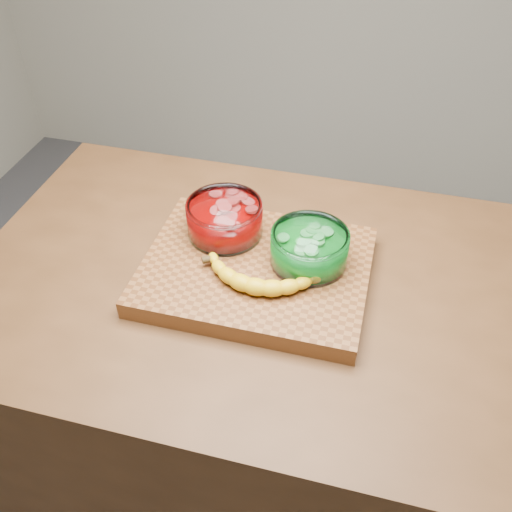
# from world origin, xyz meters

# --- Properties ---
(ground) EXTENTS (3.50, 3.50, 0.00)m
(ground) POSITION_xyz_m (0.00, 0.00, 0.00)
(ground) COLOR #515156
(ground) RESTS_ON ground
(counter) EXTENTS (1.20, 0.80, 0.90)m
(counter) POSITION_xyz_m (0.00, 0.00, 0.45)
(counter) COLOR #4D2E17
(counter) RESTS_ON ground
(cutting_board) EXTENTS (0.45, 0.35, 0.04)m
(cutting_board) POSITION_xyz_m (0.00, 0.00, 0.92)
(cutting_board) COLOR brown
(cutting_board) RESTS_ON counter
(bowl_red) EXTENTS (0.16, 0.16, 0.07)m
(bowl_red) POSITION_xyz_m (-0.09, 0.08, 0.98)
(bowl_red) COLOR white
(bowl_red) RESTS_ON cutting_board
(bowl_green) EXTENTS (0.15, 0.15, 0.07)m
(bowl_green) POSITION_xyz_m (0.10, 0.03, 0.98)
(bowl_green) COLOR white
(bowl_green) RESTS_ON cutting_board
(banana) EXTENTS (0.26, 0.12, 0.04)m
(banana) POSITION_xyz_m (0.02, -0.05, 0.96)
(banana) COLOR gold
(banana) RESTS_ON cutting_board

